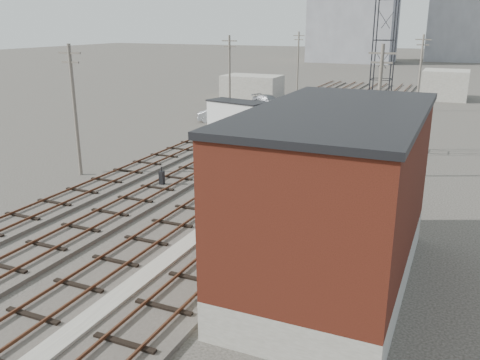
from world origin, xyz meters
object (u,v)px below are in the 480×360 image
Objects in this scene: signal_mast at (215,244)px; car_silver at (218,116)px; site_trailer at (237,113)px; switch_stand at (162,178)px; car_red at (229,109)px; car_grey at (268,101)px.

car_silver is at bearing 116.13° from signal_mast.
signal_mast is 34.44m from site_trailer.
signal_mast is 0.88× the size of car_silver.
car_red is at bearing 105.25° from switch_stand.
site_trailer is 13.70m from car_grey.
car_red is 0.95× the size of car_grey.
signal_mast is 14.49m from switch_stand.
car_silver is (-2.66, 1.01, -0.61)m from site_trailer.
site_trailer is 2.91m from car_silver.
site_trailer is at bearing -148.60° from car_grey.
car_silver is at bearing -169.16° from car_red.
signal_mast reaches higher than car_silver.
car_red is at bearing 114.33° from signal_mast.
switch_stand is 0.27× the size of car_grey.
car_grey is at bearing -7.10° from car_red.
car_silver is at bearing -160.10° from car_grey.
car_red is at bearing 136.04° from site_trailer.
signal_mast is 40.30m from car_red.
signal_mast is at bearing -49.67° from switch_stand.
car_grey is at bearing 108.38° from signal_mast.
signal_mast is 0.57× the size of site_trailer.
switch_stand is at bearing 130.69° from signal_mast.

